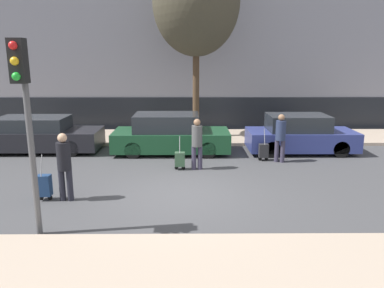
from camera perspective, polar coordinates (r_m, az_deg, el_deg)
ground_plane at (r=9.98m, az=-1.73°, el=-7.68°), size 80.00×80.00×0.00m
sidewalk_near at (r=6.58m, az=-2.49°, el=-18.86°), size 28.00×2.50×0.12m
sidewalk_far at (r=16.70m, az=-1.21°, el=1.08°), size 28.00×3.00×0.12m
parked_car_0 at (r=15.45m, az=-22.46°, el=1.25°), size 4.66×1.78×1.33m
parked_car_1 at (r=14.11m, az=-3.37°, el=1.40°), size 4.33×1.86×1.48m
parked_car_2 at (r=14.72m, az=16.10°, el=1.33°), size 4.01×1.73×1.44m
pedestrian_left at (r=9.80m, az=-18.90°, el=-2.73°), size 0.35×0.34×1.73m
trolley_left at (r=10.18m, az=-21.56°, el=-5.90°), size 0.34×0.29×1.20m
pedestrian_center at (r=11.89m, az=0.76°, el=0.44°), size 0.35×0.34×1.65m
trolley_center at (r=12.01m, az=-1.87°, el=-2.34°), size 0.34×0.29×1.11m
pedestrian_right at (r=13.09m, az=13.33°, el=1.30°), size 0.34×0.34×1.67m
trolley_right at (r=13.29m, az=10.85°, el=-1.02°), size 0.34×0.29×1.13m
traffic_light at (r=7.66m, az=-24.22°, el=6.08°), size 0.28×0.47×3.88m
bare_tree_near_crossing at (r=16.29m, az=0.64°, el=20.81°), size 3.58×3.58×7.81m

